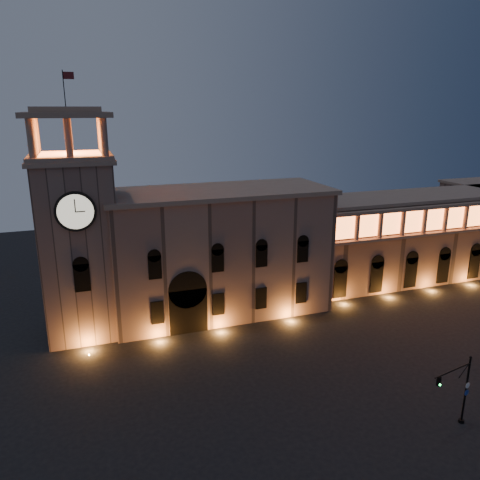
{
  "coord_description": "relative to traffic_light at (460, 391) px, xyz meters",
  "views": [
    {
      "loc": [
        -19.73,
        -38.44,
        28.31
      ],
      "look_at": [
        -0.98,
        16.0,
        11.94
      ],
      "focal_mm": 35.0,
      "sensor_mm": 36.0,
      "label": 1
    }
  ],
  "objects": [
    {
      "name": "ground",
      "position": [
        -11.11,
        10.08,
        -3.63
      ],
      "size": [
        160.0,
        160.0,
        0.0
      ],
      "primitive_type": "plane",
      "color": "black",
      "rests_on": "ground"
    },
    {
      "name": "government_building",
      "position": [
        -13.19,
        32.01,
        5.14
      ],
      "size": [
        30.8,
        12.8,
        17.6
      ],
      "color": "#7A5B4F",
      "rests_on": "ground"
    },
    {
      "name": "clock_tower",
      "position": [
        -31.61,
        31.06,
        8.87
      ],
      "size": [
        9.8,
        9.8,
        32.4
      ],
      "color": "#7A5B4F",
      "rests_on": "ground"
    },
    {
      "name": "colonnade_wing",
      "position": [
        20.89,
        34.0,
        3.7
      ],
      "size": [
        40.6,
        11.5,
        14.5
      ],
      "color": "brown",
      "rests_on": "ground"
    },
    {
      "name": "traffic_light",
      "position": [
        0.0,
        0.0,
        0.0
      ],
      "size": [
        4.96,
        1.32,
        6.92
      ],
      "rotation": [
        0.0,
        0.0,
        0.2
      ],
      "color": "black",
      "rests_on": "ground"
    }
  ]
}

